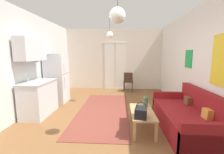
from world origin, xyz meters
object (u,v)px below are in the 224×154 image
object	(u,v)px
coffee_table	(142,114)
pendant_lamp_near	(117,15)
accent_chair	(128,81)
refrigerator	(57,78)
pendant_lamp_far	(110,35)
bamboo_vase	(145,102)
couch	(188,118)
handbag	(141,112)

from	to	relation	value
coffee_table	pendant_lamp_near	world-z (taller)	pendant_lamp_near
coffee_table	accent_chair	distance (m)	3.45
refrigerator	pendant_lamp_far	bearing A→B (deg)	-4.63
bamboo_vase	pendant_lamp_near	xyz separation A→B (m)	(-0.64, -0.82, 1.73)
couch	refrigerator	distance (m)	4.08
coffee_table	bamboo_vase	size ratio (longest dim) A/B	2.25
coffee_table	handbag	bearing A→B (deg)	-102.42
handbag	refrigerator	distance (m)	3.36
bamboo_vase	accent_chair	distance (m)	3.16
handbag	pendant_lamp_near	world-z (taller)	pendant_lamp_near
couch	bamboo_vase	world-z (taller)	couch
handbag	accent_chair	size ratio (longest dim) A/B	0.39
handbag	pendant_lamp_near	distance (m)	1.81
accent_chair	pendant_lamp_near	size ratio (longest dim) A/B	1.30
bamboo_vase	accent_chair	xyz separation A→B (m)	(-0.25, 3.15, -0.05)
bamboo_vase	pendant_lamp_near	size ratio (longest dim) A/B	0.68
coffee_table	accent_chair	world-z (taller)	accent_chair
bamboo_vase	refrigerator	xyz separation A→B (m)	(-2.75, 1.53, 0.29)
couch	coffee_table	distance (m)	0.99
refrigerator	coffee_table	bearing A→B (deg)	-34.69
handbag	accent_chair	distance (m)	3.77
couch	pendant_lamp_near	size ratio (longest dim) A/B	3.03
refrigerator	pendant_lamp_near	bearing A→B (deg)	-48.09
coffee_table	bamboo_vase	bearing A→B (deg)	69.42
accent_chair	bamboo_vase	bearing A→B (deg)	99.40
pendant_lamp_near	accent_chair	bearing A→B (deg)	84.29
coffee_table	bamboo_vase	world-z (taller)	bamboo_vase
pendant_lamp_near	bamboo_vase	bearing A→B (deg)	51.84
couch	handbag	world-z (taller)	couch
bamboo_vase	pendant_lamp_far	world-z (taller)	pendant_lamp_far
handbag	accent_chair	bearing A→B (deg)	90.95
pendant_lamp_far	refrigerator	bearing A→B (deg)	175.37
bamboo_vase	pendant_lamp_far	distance (m)	2.37
accent_chair	couch	bearing A→B (deg)	113.01
coffee_table	bamboo_vase	distance (m)	0.36
bamboo_vase	pendant_lamp_near	world-z (taller)	pendant_lamp_near
bamboo_vase	handbag	bearing A→B (deg)	-106.36
couch	accent_chair	distance (m)	3.61
bamboo_vase	refrigerator	size ratio (longest dim) A/B	0.27
handbag	pendant_lamp_far	world-z (taller)	pendant_lamp_far
accent_chair	pendant_lamp_far	xyz separation A→B (m)	(-0.68, -1.76, 1.74)
pendant_lamp_far	accent_chair	bearing A→B (deg)	68.78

